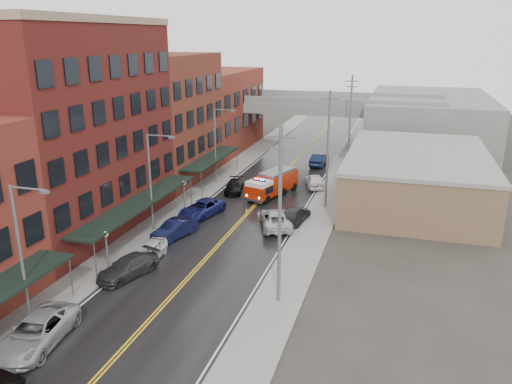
# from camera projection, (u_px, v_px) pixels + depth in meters

# --- Properties ---
(road) EXTENTS (11.00, 160.00, 0.02)m
(road) POSITION_uv_depth(u_px,v_px,m) (245.00, 217.00, 49.09)
(road) COLOR black
(road) RESTS_ON ground
(sidewalk_left) EXTENTS (3.00, 160.00, 0.15)m
(sidewalk_left) POSITION_uv_depth(u_px,v_px,m) (177.00, 209.00, 51.05)
(sidewalk_left) COLOR slate
(sidewalk_left) RESTS_ON ground
(sidewalk_right) EXTENTS (3.00, 160.00, 0.15)m
(sidewalk_right) POSITION_uv_depth(u_px,v_px,m) (318.00, 224.00, 47.09)
(sidewalk_right) COLOR slate
(sidewalk_right) RESTS_ON ground
(curb_left) EXTENTS (0.30, 160.00, 0.15)m
(curb_left) POSITION_uv_depth(u_px,v_px,m) (192.00, 211.00, 50.60)
(curb_left) COLOR gray
(curb_left) RESTS_ON ground
(curb_right) EXTENTS (0.30, 160.00, 0.15)m
(curb_right) POSITION_uv_depth(u_px,v_px,m) (301.00, 222.00, 47.54)
(curb_right) COLOR gray
(curb_right) RESTS_ON ground
(brick_building_b) EXTENTS (9.00, 20.00, 18.00)m
(brick_building_b) POSITION_uv_depth(u_px,v_px,m) (75.00, 132.00, 43.60)
(brick_building_b) COLOR #571B17
(brick_building_b) RESTS_ON ground
(brick_building_c) EXTENTS (9.00, 15.00, 15.00)m
(brick_building_c) POSITION_uv_depth(u_px,v_px,m) (166.00, 118.00, 60.05)
(brick_building_c) COLOR brown
(brick_building_c) RESTS_ON ground
(brick_building_far) EXTENTS (9.00, 20.00, 12.00)m
(brick_building_far) POSITION_uv_depth(u_px,v_px,m) (217.00, 111.00, 76.50)
(brick_building_far) COLOR maroon
(brick_building_far) RESTS_ON ground
(tan_building) EXTENTS (14.00, 22.00, 5.00)m
(tan_building) POSITION_uv_depth(u_px,v_px,m) (416.00, 178.00, 53.15)
(tan_building) COLOR brown
(tan_building) RESTS_ON ground
(right_far_block) EXTENTS (18.00, 30.00, 8.00)m
(right_far_block) POSITION_uv_depth(u_px,v_px,m) (428.00, 121.00, 79.58)
(right_far_block) COLOR slate
(right_far_block) RESTS_ON ground
(awning_1) EXTENTS (2.60, 18.00, 3.09)m
(awning_1) POSITION_uv_depth(u_px,v_px,m) (139.00, 203.00, 43.83)
(awning_1) COLOR black
(awning_1) RESTS_ON ground
(awning_2) EXTENTS (2.60, 13.00, 3.09)m
(awning_2) POSITION_uv_depth(u_px,v_px,m) (212.00, 158.00, 59.83)
(awning_2) COLOR black
(awning_2) RESTS_ON ground
(globe_lamp_1) EXTENTS (0.44, 0.44, 3.12)m
(globe_lamp_1) POSITION_uv_depth(u_px,v_px,m) (106.00, 242.00, 37.33)
(globe_lamp_1) COLOR #59595B
(globe_lamp_1) RESTS_ON ground
(globe_lamp_2) EXTENTS (0.44, 0.44, 3.12)m
(globe_lamp_2) POSITION_uv_depth(u_px,v_px,m) (184.00, 189.00, 50.13)
(globe_lamp_2) COLOR #59595B
(globe_lamp_2) RESTS_ON ground
(street_lamp_0) EXTENTS (2.64, 0.22, 9.00)m
(street_lamp_0) POSITION_uv_depth(u_px,v_px,m) (23.00, 248.00, 29.20)
(street_lamp_0) COLOR #59595B
(street_lamp_0) RESTS_ON ground
(street_lamp_1) EXTENTS (2.64, 0.22, 9.00)m
(street_lamp_1) POSITION_uv_depth(u_px,v_px,m) (152.00, 177.00, 43.83)
(street_lamp_1) COLOR #59595B
(street_lamp_1) RESTS_ON ground
(street_lamp_2) EXTENTS (2.64, 0.22, 9.00)m
(street_lamp_2) POSITION_uv_depth(u_px,v_px,m) (217.00, 141.00, 58.45)
(street_lamp_2) COLOR #59595B
(street_lamp_2) RESTS_ON ground
(utility_pole_0) EXTENTS (1.80, 0.24, 12.00)m
(utility_pole_0) POSITION_uv_depth(u_px,v_px,m) (280.00, 213.00, 31.53)
(utility_pole_0) COLOR #59595B
(utility_pole_0) RESTS_ON ground
(utility_pole_1) EXTENTS (1.80, 0.24, 12.00)m
(utility_pole_1) POSITION_uv_depth(u_px,v_px,m) (328.00, 148.00, 49.82)
(utility_pole_1) COLOR #59595B
(utility_pole_1) RESTS_ON ground
(utility_pole_2) EXTENTS (1.80, 0.24, 12.00)m
(utility_pole_2) POSITION_uv_depth(u_px,v_px,m) (350.00, 118.00, 68.10)
(utility_pole_2) COLOR #59595B
(utility_pole_2) RESTS_ON ground
(overpass) EXTENTS (40.00, 10.00, 7.50)m
(overpass) POSITION_uv_depth(u_px,v_px,m) (308.00, 111.00, 76.55)
(overpass) COLOR slate
(overpass) RESTS_ON ground
(fire_truck) EXTENTS (4.68, 7.75, 2.70)m
(fire_truck) POSITION_uv_depth(u_px,v_px,m) (272.00, 183.00, 55.02)
(fire_truck) COLOR #A82107
(fire_truck) RESTS_ON ground
(parked_car_left_2) EXTENTS (3.48, 6.28, 1.66)m
(parked_car_left_2) POSITION_uv_depth(u_px,v_px,m) (36.00, 332.00, 28.56)
(parked_car_left_2) COLOR #96999D
(parked_car_left_2) RESTS_ON ground
(parked_car_left_3) EXTENTS (3.59, 5.47, 1.47)m
(parked_car_left_3) POSITION_uv_depth(u_px,v_px,m) (128.00, 267.00, 36.81)
(parked_car_left_3) COLOR #2B2B2E
(parked_car_left_3) RESTS_ON ground
(parked_car_left_4) EXTENTS (2.23, 4.61, 1.52)m
(parked_car_left_4) POSITION_uv_depth(u_px,v_px,m) (149.00, 251.00, 39.38)
(parked_car_left_4) COLOR silver
(parked_car_left_4) RESTS_ON ground
(parked_car_left_5) EXTENTS (2.92, 5.02, 1.56)m
(parked_car_left_5) POSITION_uv_depth(u_px,v_px,m) (175.00, 229.00, 43.83)
(parked_car_left_5) COLOR black
(parked_car_left_5) RESTS_ON ground
(parked_car_left_6) EXTENTS (3.80, 5.96, 1.53)m
(parked_car_left_6) POSITION_uv_depth(u_px,v_px,m) (202.00, 208.00, 49.15)
(parked_car_left_6) COLOR navy
(parked_car_left_6) RESTS_ON ground
(parked_car_left_7) EXTENTS (2.75, 4.84, 1.32)m
(parked_car_left_7) POSITION_uv_depth(u_px,v_px,m) (234.00, 186.00, 56.61)
(parked_car_left_7) COLOR black
(parked_car_left_7) RESTS_ON ground
(parked_car_right_0) EXTENTS (4.46, 6.34, 1.61)m
(parked_car_right_0) POSITION_uv_depth(u_px,v_px,m) (276.00, 219.00, 46.22)
(parked_car_right_0) COLOR #B4B8BC
(parked_car_right_0) RESTS_ON ground
(parked_car_right_1) EXTENTS (2.69, 5.37, 1.50)m
(parked_car_right_1) POSITION_uv_depth(u_px,v_px,m) (294.00, 215.00, 47.43)
(parked_car_right_1) COLOR black
(parked_car_right_1) RESTS_ON ground
(parked_car_right_2) EXTENTS (3.27, 5.08, 1.61)m
(parked_car_right_2) POSITION_uv_depth(u_px,v_px,m) (315.00, 181.00, 58.33)
(parked_car_right_2) COLOR silver
(parked_car_right_2) RESTS_ON ground
(parked_car_right_3) EXTENTS (2.00, 5.15, 1.67)m
(parked_car_right_3) POSITION_uv_depth(u_px,v_px,m) (319.00, 160.00, 68.15)
(parked_car_right_3) COLOR black
(parked_car_right_3) RESTS_ON ground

